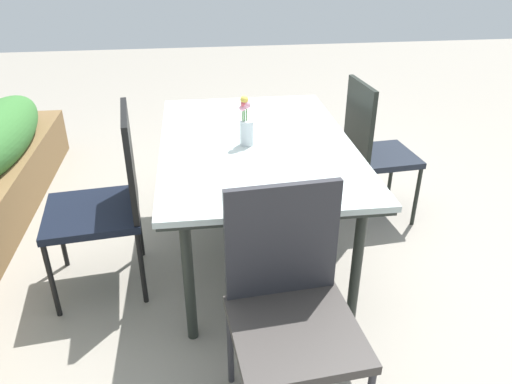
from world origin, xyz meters
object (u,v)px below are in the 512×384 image
(dining_table, at_px, (256,151))
(chair_near_right, at_px, (373,145))
(chair_far_side, at_px, (108,195))
(flower_vase, at_px, (246,126))
(chair_end_left, at_px, (290,300))

(dining_table, height_order, chair_near_right, chair_near_right)
(chair_far_side, bearing_deg, flower_vase, -86.07)
(chair_end_left, height_order, chair_far_side, chair_far_side)
(chair_near_right, distance_m, flower_vase, 1.02)
(chair_far_side, relative_size, flower_vase, 3.66)
(dining_table, relative_size, chair_end_left, 1.65)
(chair_near_right, bearing_deg, chair_far_side, -76.95)
(dining_table, height_order, chair_end_left, chair_end_left)
(chair_near_right, height_order, flower_vase, flower_vase)
(chair_end_left, bearing_deg, chair_near_right, -124.86)
(chair_near_right, xyz_separation_m, chair_far_side, (-0.53, 1.64, 0.02))
(dining_table, distance_m, flower_vase, 0.18)
(chair_end_left, bearing_deg, flower_vase, -92.14)
(chair_near_right, relative_size, flower_vase, 3.48)
(chair_end_left, xyz_separation_m, chair_near_right, (1.45, -0.83, -0.01))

